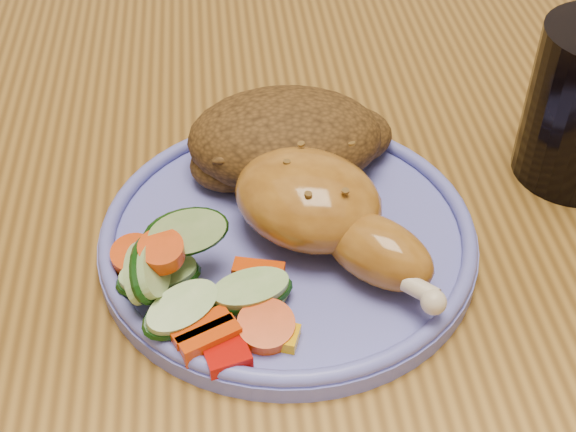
# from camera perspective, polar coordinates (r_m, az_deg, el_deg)

# --- Properties ---
(dining_table) EXTENTS (0.90, 1.40, 0.75)m
(dining_table) POSITION_cam_1_polar(r_m,az_deg,el_deg) (0.66, 1.23, -1.37)
(dining_table) COLOR brown
(dining_table) RESTS_ON ground
(chair_far) EXTENTS (0.42, 0.42, 0.91)m
(chair_far) POSITION_cam_1_polar(r_m,az_deg,el_deg) (1.26, -2.31, 12.72)
(chair_far) COLOR #4C2D16
(chair_far) RESTS_ON ground
(plate) EXTENTS (0.25, 0.25, 0.01)m
(plate) POSITION_cam_1_polar(r_m,az_deg,el_deg) (0.52, 0.00, -1.69)
(plate) COLOR #5D61C1
(plate) RESTS_ON dining_table
(plate_rim) EXTENTS (0.24, 0.24, 0.01)m
(plate_rim) POSITION_cam_1_polar(r_m,az_deg,el_deg) (0.52, 0.00, -0.82)
(plate_rim) COLOR #5D61C1
(plate_rim) RESTS_ON plate
(chicken_leg) EXTENTS (0.14, 0.16, 0.05)m
(chicken_leg) POSITION_cam_1_polar(r_m,az_deg,el_deg) (0.50, 2.59, 0.34)
(chicken_leg) COLOR #A56A22
(chicken_leg) RESTS_ON plate
(rice_pilaf) EXTENTS (0.15, 0.10, 0.06)m
(rice_pilaf) POSITION_cam_1_polar(r_m,az_deg,el_deg) (0.56, 0.06, 5.44)
(rice_pilaf) COLOR #4E3213
(rice_pilaf) RESTS_ON plate
(vegetable_pile) EXTENTS (0.11, 0.11, 0.06)m
(vegetable_pile) POSITION_cam_1_polar(r_m,az_deg,el_deg) (0.47, -6.91, -4.74)
(vegetable_pile) COLOR #A50A05
(vegetable_pile) RESTS_ON plate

